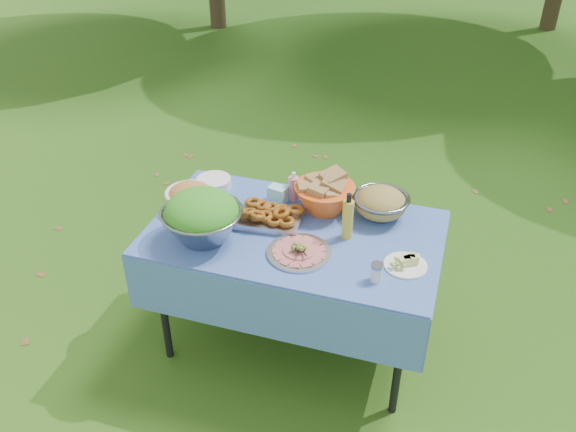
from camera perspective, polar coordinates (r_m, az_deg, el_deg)
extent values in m
plane|color=#0D3409|center=(3.56, 0.52, -11.50)|extent=(80.00, 80.00, 0.00)
cube|color=#84B8FF|center=(3.30, 0.55, -6.84)|extent=(1.46, 0.86, 0.76)
cylinder|color=white|center=(3.44, -6.95, 3.12)|extent=(0.25, 0.25, 0.05)
cube|color=#A0F0F6|center=(3.28, -0.96, 2.08)|extent=(0.11, 0.09, 0.09)
cylinder|color=pink|center=(3.28, 0.53, 2.82)|extent=(0.07, 0.07, 0.17)
cube|color=#A9A9AE|center=(3.12, -1.75, 0.03)|extent=(0.35, 0.26, 0.08)
cylinder|color=#BABCC2|center=(2.90, 1.04, -2.96)|extent=(0.35, 0.35, 0.07)
cylinder|color=gold|center=(2.97, 5.63, 0.01)|extent=(0.07, 0.07, 0.25)
cylinder|color=white|center=(2.88, 10.98, -4.19)|extent=(0.22, 0.22, 0.06)
cylinder|color=white|center=(2.76, 8.28, -5.22)|extent=(0.07, 0.07, 0.09)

